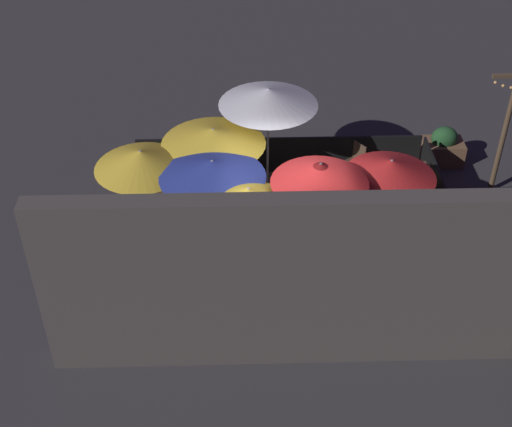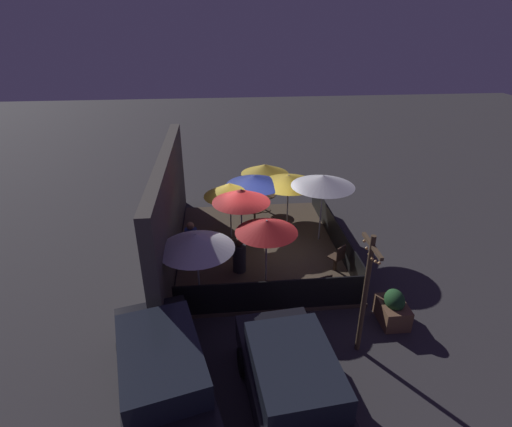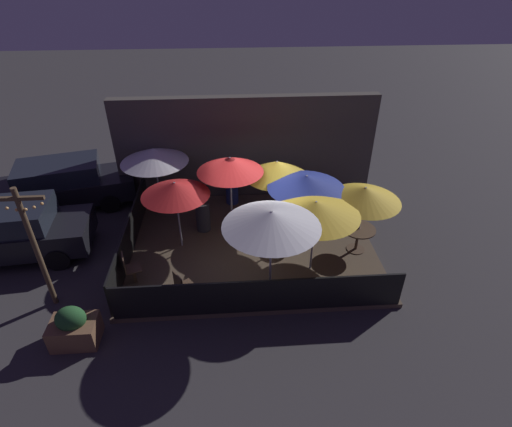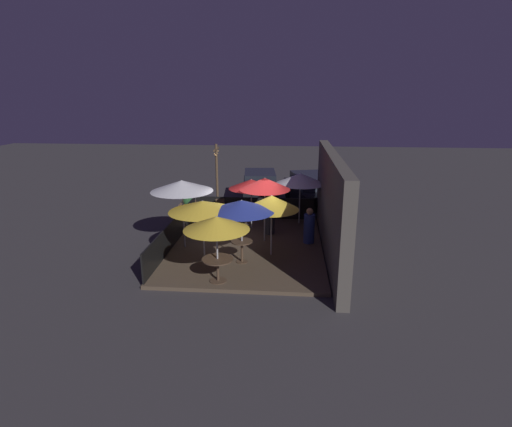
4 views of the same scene
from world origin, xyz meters
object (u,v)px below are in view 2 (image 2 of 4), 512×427
(patio_umbrella_0, at_px, (255,180))
(parked_car_0, at_px, (293,386))
(patio_umbrella_4, at_px, (241,196))
(light_post, at_px, (366,289))
(patio_umbrella_2, at_px, (230,190))
(patio_chair_0, at_px, (323,286))
(patio_umbrella_3, at_px, (196,242))
(patio_umbrella_7, at_px, (323,181))
(dining_table_1, at_px, (265,197))
(dining_table_0, at_px, (255,213))
(patron_1, at_px, (192,242))
(planter_box, at_px, (393,308))
(parked_car_1, at_px, (163,375))
(patron_0, at_px, (239,256))
(patio_umbrella_5, at_px, (289,180))
(patio_umbrella_6, at_px, (267,226))
(patio_umbrella_1, at_px, (265,169))
(patio_chair_1, at_px, (338,257))

(patio_umbrella_0, distance_m, parked_car_0, 8.19)
(patio_umbrella_4, distance_m, light_post, 5.13)
(patio_umbrella_2, distance_m, patio_chair_0, 4.84)
(patio_umbrella_2, distance_m, patio_umbrella_3, 3.79)
(patio_umbrella_7, height_order, dining_table_1, patio_umbrella_7)
(dining_table_0, height_order, dining_table_1, dining_table_0)
(patron_1, bearing_deg, planter_box, 65.41)
(patio_umbrella_0, height_order, patio_umbrella_4, patio_umbrella_4)
(parked_car_1, bearing_deg, parked_car_0, -115.12)
(light_post, bearing_deg, patron_0, 37.52)
(patio_chair_0, bearing_deg, parked_car_1, 107.96)
(patio_umbrella_2, distance_m, patio_umbrella_5, 2.30)
(patio_umbrella_6, distance_m, light_post, 3.52)
(patio_umbrella_1, bearing_deg, patron_0, 163.20)
(planter_box, relative_size, parked_car_0, 0.23)
(patio_umbrella_1, relative_size, patio_umbrella_6, 0.98)
(patio_umbrella_0, relative_size, patio_umbrella_4, 0.87)
(patio_umbrella_7, xyz_separation_m, light_post, (-5.26, 0.29, -0.58))
(patio_umbrella_2, distance_m, parked_car_1, 7.20)
(patio_umbrella_2, xyz_separation_m, parked_car_1, (-6.91, 1.67, -1.16))
(patio_umbrella_2, relative_size, patio_chair_1, 2.25)
(dining_table_1, relative_size, patron_1, 0.69)
(patio_umbrella_7, height_order, patio_chair_0, patio_umbrella_7)
(patio_umbrella_3, relative_size, patio_umbrella_7, 0.88)
(patio_umbrella_2, bearing_deg, patio_umbrella_1, -34.77)
(patio_umbrella_3, relative_size, patio_chair_1, 2.30)
(patio_umbrella_0, distance_m, patio_umbrella_1, 1.56)
(patio_umbrella_7, distance_m, planter_box, 4.88)
(patio_umbrella_1, height_order, patio_umbrella_4, patio_umbrella_4)
(patio_umbrella_5, distance_m, dining_table_1, 2.09)
(patio_umbrella_2, height_order, patio_umbrella_5, patio_umbrella_2)
(patio_umbrella_2, distance_m, parked_car_0, 7.56)
(dining_table_0, bearing_deg, light_post, -163.19)
(patio_umbrella_0, bearing_deg, light_post, -163.19)
(patio_umbrella_5, relative_size, planter_box, 2.24)
(patio_umbrella_6, xyz_separation_m, patron_1, (1.51, 2.30, -1.28))
(dining_table_1, xyz_separation_m, parked_car_1, (-9.05, 3.16, 0.15))
(patio_umbrella_6, distance_m, parked_car_1, 4.98)
(patio_chair_0, xyz_separation_m, patron_1, (2.63, 3.79, 0.11))
(patio_umbrella_4, bearing_deg, patio_umbrella_2, 13.00)
(patio_umbrella_3, bearing_deg, dining_table_1, -23.59)
(patio_umbrella_1, distance_m, patio_umbrella_5, 1.61)
(patio_umbrella_6, distance_m, parked_car_0, 4.73)
(dining_table_1, height_order, light_post, light_post)
(patio_umbrella_5, distance_m, patio_umbrella_7, 1.59)
(patio_chair_1, bearing_deg, parked_car_0, 118.98)
(patio_chair_1, bearing_deg, patio_umbrella_5, -17.49)
(patio_umbrella_2, bearing_deg, patio_umbrella_3, 164.07)
(parked_car_1, bearing_deg, dining_table_0, -33.01)
(patio_umbrella_4, height_order, planter_box, patio_umbrella_4)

